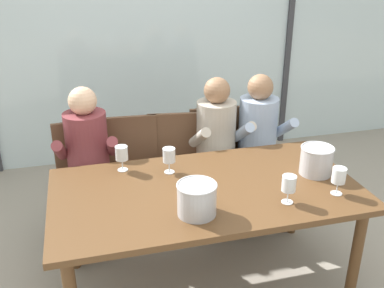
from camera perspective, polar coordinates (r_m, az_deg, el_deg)
ground at (r=3.99m, az=-2.42°, el=-8.34°), size 14.00×14.00×0.00m
window_glass_panel at (r=4.65m, az=-6.07°, el=13.49°), size 7.12×0.03×2.60m
window_mullion_right at (r=5.13m, az=12.49°, el=14.02°), size 0.06×0.06×2.60m
hillside_vineyard at (r=7.73m, az=-9.79°, el=15.14°), size 13.12×2.40×2.02m
dining_table at (r=2.80m, az=1.84°, el=-7.05°), size 1.92×1.02×0.76m
chair_near_curtain at (r=3.59m, az=-13.81°, el=-3.21°), size 0.48×0.48×0.90m
chair_left_of_center at (r=3.62m, az=-7.63°, el=-2.51°), size 0.47×0.47×0.90m
chair_center at (r=3.65m, az=-2.35°, el=-2.07°), size 0.50×0.50×0.90m
chair_right_of_center at (r=3.78m, az=3.15°, el=-1.12°), size 0.46×0.46×0.90m
chair_near_window_right at (r=3.87m, az=7.27°, el=-0.71°), size 0.48×0.48×0.90m
person_maroon_top at (r=3.40m, az=-13.39°, el=-1.55°), size 0.48×0.62×1.22m
person_beige_jumper at (r=3.56m, az=3.60°, el=0.25°), size 0.49×0.63×1.22m
person_pale_blue_shirt at (r=3.68m, az=8.98°, el=0.82°), size 0.47×0.62×1.22m
ice_bucket_primary at (r=3.01m, az=15.81°, el=-1.98°), size 0.22×0.22×0.19m
ice_bucket_secondary at (r=2.46m, az=0.63°, el=-7.10°), size 0.23×0.23×0.19m
wine_glass_by_left_taster at (r=2.78m, az=18.52°, el=-3.93°), size 0.08×0.08×0.17m
wine_glass_near_bucket at (r=2.90m, az=-3.00°, el=-1.60°), size 0.08×0.08×0.17m
wine_glass_center_pour at (r=2.61m, az=12.46°, el=-5.18°), size 0.08×0.08×0.17m
wine_glass_by_right_taster at (r=2.96m, az=-9.12°, el=-1.24°), size 0.08×0.08×0.17m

